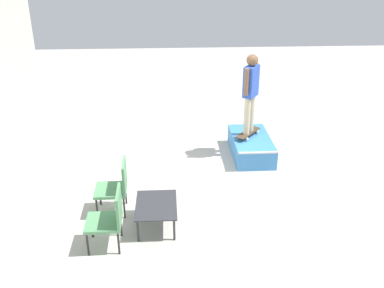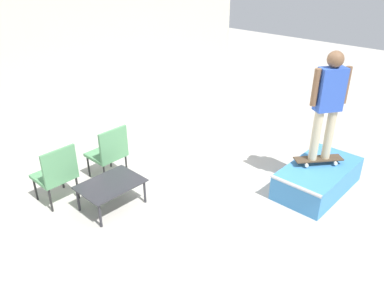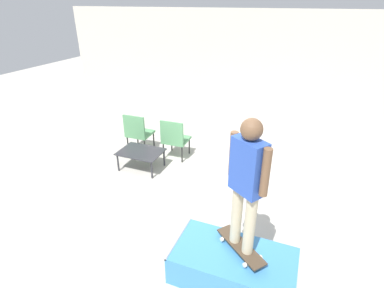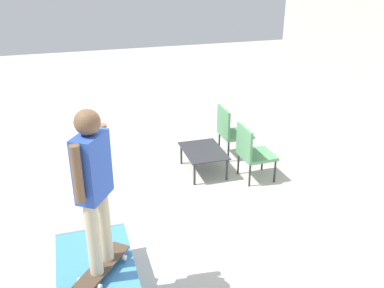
# 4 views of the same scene
# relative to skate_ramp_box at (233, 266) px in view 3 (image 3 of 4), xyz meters

# --- Properties ---
(ground_plane) EXTENTS (24.00, 24.00, 0.00)m
(ground_plane) POSITION_rel_skate_ramp_box_xyz_m (-1.02, 1.33, -0.20)
(ground_plane) COLOR #B7B2A8
(house_wall_back) EXTENTS (12.00, 0.06, 3.00)m
(house_wall_back) POSITION_rel_skate_ramp_box_xyz_m (-1.02, 5.76, 1.30)
(house_wall_back) COLOR beige
(house_wall_back) RESTS_ON ground_plane
(skate_ramp_box) EXTENTS (1.52, 0.79, 0.43)m
(skate_ramp_box) POSITION_rel_skate_ramp_box_xyz_m (0.00, 0.00, 0.00)
(skate_ramp_box) COLOR #3D84C6
(skate_ramp_box) RESTS_ON ground_plane
(skateboard_on_ramp) EXTENTS (0.71, 0.63, 0.07)m
(skateboard_on_ramp) POSITION_rel_skate_ramp_box_xyz_m (0.06, 0.07, 0.29)
(skateboard_on_ramp) COLOR #473828
(skateboard_on_ramp) RESTS_ON skate_ramp_box
(person_skater) EXTENTS (0.49, 0.38, 1.66)m
(person_skater) POSITION_rel_skate_ramp_box_xyz_m (0.06, 0.07, 1.27)
(person_skater) COLOR #C6B793
(person_skater) RESTS_ON skateboard_on_ramp
(coffee_table) EXTENTS (0.88, 0.65, 0.39)m
(coffee_table) POSITION_rel_skate_ramp_box_xyz_m (-2.48, 1.97, 0.15)
(coffee_table) COLOR #2D2D33
(coffee_table) RESTS_ON ground_plane
(patio_chair_left) EXTENTS (0.53, 0.53, 0.92)m
(patio_chair_left) POSITION_rel_skate_ramp_box_xyz_m (-2.93, 2.63, 0.30)
(patio_chair_left) COLOR black
(patio_chair_left) RESTS_ON ground_plane
(patio_chair_right) EXTENTS (0.53, 0.53, 0.92)m
(patio_chair_right) POSITION_rel_skate_ramp_box_xyz_m (-2.01, 2.63, 0.30)
(patio_chair_right) COLOR black
(patio_chair_right) RESTS_ON ground_plane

